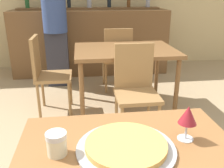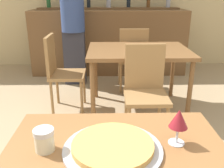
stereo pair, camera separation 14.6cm
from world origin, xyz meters
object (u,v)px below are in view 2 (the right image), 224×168
(chair_far_side_left, at_px, (60,68))
(wine_glass, at_px, (179,120))
(chair_far_side_back, at_px, (133,56))
(cheese_shaker, at_px, (44,140))
(pizza_tray, at_px, (113,147))
(chair_far_side_front, at_px, (145,86))
(person_standing, at_px, (73,24))

(chair_far_side_left, distance_m, wine_glass, 2.09)
(chair_far_side_back, relative_size, wine_glass, 5.67)
(chair_far_side_left, distance_m, cheese_shaker, 1.96)
(chair_far_side_back, distance_m, pizza_tray, 2.56)
(chair_far_side_front, relative_size, person_standing, 0.54)
(chair_far_side_front, bearing_deg, chair_far_side_back, 90.00)
(chair_far_side_back, height_order, pizza_tray, chair_far_side_back)
(chair_far_side_back, distance_m, chair_far_side_left, 1.08)
(pizza_tray, height_order, wine_glass, wine_glass)
(chair_far_side_back, distance_m, person_standing, 1.00)
(chair_far_side_back, bearing_deg, chair_far_side_left, 33.24)
(pizza_tray, bearing_deg, chair_far_side_back, 82.30)
(pizza_tray, distance_m, person_standing, 2.91)
(pizza_tray, height_order, cheese_shaker, cheese_shaker)
(chair_far_side_back, xyz_separation_m, cheese_shaker, (-0.62, -2.51, 0.28))
(chair_far_side_left, xyz_separation_m, pizza_tray, (0.56, -1.93, 0.25))
(cheese_shaker, bearing_deg, person_standing, 94.69)
(pizza_tray, xyz_separation_m, person_standing, (-0.51, 2.87, 0.14))
(chair_far_side_front, height_order, person_standing, person_standing)
(chair_far_side_back, distance_m, wine_glass, 2.50)
(chair_far_side_left, bearing_deg, chair_far_side_back, -56.76)
(chair_far_side_left, bearing_deg, chair_far_side_front, -123.24)
(chair_far_side_left, distance_m, person_standing, 1.02)
(chair_far_side_back, relative_size, person_standing, 0.54)
(person_standing, bearing_deg, chair_far_side_back, -21.96)
(chair_far_side_back, xyz_separation_m, wine_glass, (-0.07, -2.48, 0.35))
(chair_far_side_front, distance_m, person_standing, 1.79)
(person_standing, bearing_deg, chair_far_side_front, -60.89)
(chair_far_side_front, relative_size, chair_far_side_back, 1.00)
(chair_far_side_left, bearing_deg, wine_glass, -156.00)
(cheese_shaker, xyz_separation_m, person_standing, (-0.23, 2.86, 0.11))
(pizza_tray, xyz_separation_m, wine_glass, (0.27, 0.05, 0.10))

